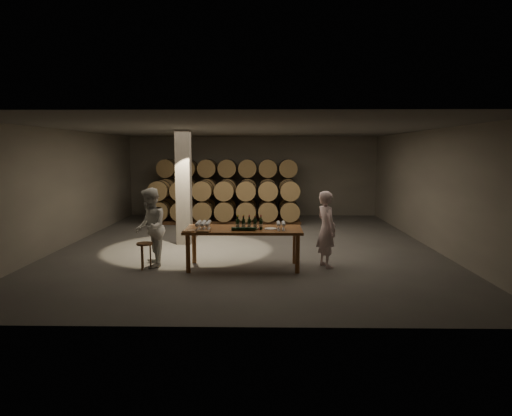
{
  "coord_description": "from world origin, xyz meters",
  "views": [
    {
      "loc": [
        0.46,
        -12.54,
        2.62
      ],
      "look_at": [
        0.24,
        -0.41,
        1.1
      ],
      "focal_mm": 32.0,
      "sensor_mm": 36.0,
      "label": 1
    }
  ],
  "objects_px": {
    "tasting_table": "(243,233)",
    "bottle_cluster": "(249,224)",
    "person_woman": "(150,228)",
    "person_man": "(326,229)",
    "plate": "(271,229)",
    "stool": "(145,248)",
    "notebook_near": "(204,231)"
  },
  "relations": [
    {
      "from": "bottle_cluster",
      "to": "person_woman",
      "type": "distance_m",
      "value": 2.25
    },
    {
      "from": "bottle_cluster",
      "to": "plate",
      "type": "relative_size",
      "value": 2.22
    },
    {
      "from": "person_man",
      "to": "plate",
      "type": "bearing_deg",
      "value": 78.01
    },
    {
      "from": "notebook_near",
      "to": "stool",
      "type": "height_order",
      "value": "notebook_near"
    },
    {
      "from": "tasting_table",
      "to": "plate",
      "type": "distance_m",
      "value": 0.62
    },
    {
      "from": "notebook_near",
      "to": "person_man",
      "type": "relative_size",
      "value": 0.15
    },
    {
      "from": "bottle_cluster",
      "to": "notebook_near",
      "type": "bearing_deg",
      "value": -157.08
    },
    {
      "from": "bottle_cluster",
      "to": "notebook_near",
      "type": "distance_m",
      "value": 1.05
    },
    {
      "from": "person_man",
      "to": "person_woman",
      "type": "height_order",
      "value": "person_woman"
    },
    {
      "from": "bottle_cluster",
      "to": "plate",
      "type": "distance_m",
      "value": 0.49
    },
    {
      "from": "stool",
      "to": "person_woman",
      "type": "bearing_deg",
      "value": 71.28
    },
    {
      "from": "plate",
      "to": "stool",
      "type": "xyz_separation_m",
      "value": [
        -2.8,
        -0.09,
        -0.42
      ]
    },
    {
      "from": "tasting_table",
      "to": "person_woman",
      "type": "relative_size",
      "value": 1.44
    },
    {
      "from": "person_woman",
      "to": "person_man",
      "type": "bearing_deg",
      "value": 77.35
    },
    {
      "from": "person_man",
      "to": "person_woman",
      "type": "distance_m",
      "value": 3.98
    },
    {
      "from": "bottle_cluster",
      "to": "person_woman",
      "type": "relative_size",
      "value": 0.33
    },
    {
      "from": "tasting_table",
      "to": "bottle_cluster",
      "type": "distance_m",
      "value": 0.25
    },
    {
      "from": "notebook_near",
      "to": "plate",
      "type": "bearing_deg",
      "value": 22.21
    },
    {
      "from": "bottle_cluster",
      "to": "stool",
      "type": "distance_m",
      "value": 2.38
    },
    {
      "from": "plate",
      "to": "person_man",
      "type": "height_order",
      "value": "person_man"
    },
    {
      "from": "plate",
      "to": "person_woman",
      "type": "xyz_separation_m",
      "value": [
        -2.72,
        0.14,
        -0.01
      ]
    },
    {
      "from": "tasting_table",
      "to": "person_woman",
      "type": "bearing_deg",
      "value": 177.89
    },
    {
      "from": "tasting_table",
      "to": "person_man",
      "type": "bearing_deg",
      "value": 3.98
    },
    {
      "from": "bottle_cluster",
      "to": "stool",
      "type": "xyz_separation_m",
      "value": [
        -2.32,
        -0.11,
        -0.52
      ]
    },
    {
      "from": "tasting_table",
      "to": "notebook_near",
      "type": "xyz_separation_m",
      "value": [
        -0.83,
        -0.45,
        0.12
      ]
    },
    {
      "from": "plate",
      "to": "notebook_near",
      "type": "bearing_deg",
      "value": -165.02
    },
    {
      "from": "tasting_table",
      "to": "bottle_cluster",
      "type": "bearing_deg",
      "value": -15.84
    },
    {
      "from": "person_man",
      "to": "person_woman",
      "type": "relative_size",
      "value": 0.96
    },
    {
      "from": "notebook_near",
      "to": "person_woman",
      "type": "bearing_deg",
      "value": 165.01
    },
    {
      "from": "plate",
      "to": "stool",
      "type": "bearing_deg",
      "value": -178.16
    },
    {
      "from": "tasting_table",
      "to": "plate",
      "type": "height_order",
      "value": "plate"
    },
    {
      "from": "plate",
      "to": "person_man",
      "type": "bearing_deg",
      "value": 8.56
    }
  ]
}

